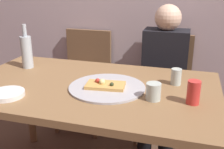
{
  "coord_description": "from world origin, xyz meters",
  "views": [
    {
      "loc": [
        0.55,
        -1.4,
        1.36
      ],
      "look_at": [
        0.12,
        0.08,
        0.81
      ],
      "focal_mm": 43.41,
      "sensor_mm": 36.0,
      "label": 1
    }
  ],
  "objects_px": {
    "dining_table": "(89,97)",
    "soda_can": "(194,92)",
    "chair_left": "(85,73)",
    "guest_in_sweater": "(163,72)",
    "tumbler_near": "(153,92)",
    "plate_stack": "(7,94)",
    "pizza_tray": "(107,87)",
    "wine_bottle": "(27,51)",
    "pizza_slice_last": "(105,85)",
    "wine_glass": "(176,77)",
    "chair_right": "(164,81)"
  },
  "relations": [
    {
      "from": "wine_glass",
      "to": "guest_in_sweater",
      "type": "distance_m",
      "value": 0.58
    },
    {
      "from": "tumbler_near",
      "to": "chair_right",
      "type": "bearing_deg",
      "value": 91.59
    },
    {
      "from": "pizza_tray",
      "to": "plate_stack",
      "type": "xyz_separation_m",
      "value": [
        -0.48,
        -0.26,
        0.01
      ]
    },
    {
      "from": "wine_bottle",
      "to": "dining_table",
      "type": "bearing_deg",
      "value": -19.49
    },
    {
      "from": "chair_left",
      "to": "tumbler_near",
      "type": "bearing_deg",
      "value": 129.12
    },
    {
      "from": "pizza_slice_last",
      "to": "tumbler_near",
      "type": "xyz_separation_m",
      "value": [
        0.29,
        -0.07,
        0.02
      ]
    },
    {
      "from": "wine_bottle",
      "to": "soda_can",
      "type": "height_order",
      "value": "wine_bottle"
    },
    {
      "from": "plate_stack",
      "to": "chair_left",
      "type": "relative_size",
      "value": 0.21
    },
    {
      "from": "soda_can",
      "to": "chair_right",
      "type": "distance_m",
      "value": 1.01
    },
    {
      "from": "chair_left",
      "to": "guest_in_sweater",
      "type": "height_order",
      "value": "guest_in_sweater"
    },
    {
      "from": "tumbler_near",
      "to": "soda_can",
      "type": "xyz_separation_m",
      "value": [
        0.2,
        0.01,
        0.02
      ]
    },
    {
      "from": "dining_table",
      "to": "soda_can",
      "type": "distance_m",
      "value": 0.62
    },
    {
      "from": "tumbler_near",
      "to": "guest_in_sweater",
      "type": "bearing_deg",
      "value": 91.89
    },
    {
      "from": "dining_table",
      "to": "plate_stack",
      "type": "xyz_separation_m",
      "value": [
        -0.36,
        -0.28,
        0.09
      ]
    },
    {
      "from": "plate_stack",
      "to": "chair_left",
      "type": "bearing_deg",
      "value": 90.57
    },
    {
      "from": "wine_bottle",
      "to": "tumbler_near",
      "type": "xyz_separation_m",
      "value": [
        0.93,
        -0.29,
        -0.07
      ]
    },
    {
      "from": "pizza_tray",
      "to": "guest_in_sweater",
      "type": "distance_m",
      "value": 0.77
    },
    {
      "from": "pizza_tray",
      "to": "guest_in_sweater",
      "type": "bearing_deg",
      "value": 70.8
    },
    {
      "from": "wine_glass",
      "to": "dining_table",
      "type": "bearing_deg",
      "value": -162.93
    },
    {
      "from": "pizza_slice_last",
      "to": "wine_bottle",
      "type": "bearing_deg",
      "value": 161.19
    },
    {
      "from": "tumbler_near",
      "to": "wine_glass",
      "type": "distance_m",
      "value": 0.27
    },
    {
      "from": "guest_in_sweater",
      "to": "tumbler_near",
      "type": "bearing_deg",
      "value": 91.89
    },
    {
      "from": "pizza_tray",
      "to": "tumbler_near",
      "type": "distance_m",
      "value": 0.29
    },
    {
      "from": "pizza_slice_last",
      "to": "guest_in_sweater",
      "type": "bearing_deg",
      "value": 70.34
    },
    {
      "from": "chair_right",
      "to": "guest_in_sweater",
      "type": "height_order",
      "value": "guest_in_sweater"
    },
    {
      "from": "dining_table",
      "to": "guest_in_sweater",
      "type": "distance_m",
      "value": 0.79
    },
    {
      "from": "pizza_tray",
      "to": "wine_glass",
      "type": "relative_size",
      "value": 4.54
    },
    {
      "from": "soda_can",
      "to": "guest_in_sweater",
      "type": "distance_m",
      "value": 0.84
    },
    {
      "from": "wine_glass",
      "to": "chair_right",
      "type": "distance_m",
      "value": 0.76
    },
    {
      "from": "pizza_tray",
      "to": "guest_in_sweater",
      "type": "xyz_separation_m",
      "value": [
        0.25,
        0.72,
        -0.12
      ]
    },
    {
      "from": "chair_right",
      "to": "guest_in_sweater",
      "type": "relative_size",
      "value": 0.77
    },
    {
      "from": "dining_table",
      "to": "plate_stack",
      "type": "distance_m",
      "value": 0.47
    },
    {
      "from": "wine_bottle",
      "to": "chair_left",
      "type": "height_order",
      "value": "wine_bottle"
    },
    {
      "from": "wine_bottle",
      "to": "plate_stack",
      "type": "bearing_deg",
      "value": -70.06
    },
    {
      "from": "dining_table",
      "to": "pizza_slice_last",
      "type": "bearing_deg",
      "value": -15.47
    },
    {
      "from": "wine_bottle",
      "to": "wine_glass",
      "type": "bearing_deg",
      "value": -2.04
    },
    {
      "from": "guest_in_sweater",
      "to": "plate_stack",
      "type": "bearing_deg",
      "value": 53.03
    },
    {
      "from": "tumbler_near",
      "to": "pizza_slice_last",
      "type": "bearing_deg",
      "value": 166.26
    },
    {
      "from": "chair_left",
      "to": "chair_right",
      "type": "height_order",
      "value": "same"
    },
    {
      "from": "soda_can",
      "to": "pizza_tray",
      "type": "bearing_deg",
      "value": 171.8
    },
    {
      "from": "pizza_tray",
      "to": "wine_bottle",
      "type": "bearing_deg",
      "value": 162.14
    },
    {
      "from": "wine_glass",
      "to": "tumbler_near",
      "type": "bearing_deg",
      "value": -111.19
    },
    {
      "from": "wine_bottle",
      "to": "tumbler_near",
      "type": "bearing_deg",
      "value": -17.28
    },
    {
      "from": "chair_left",
      "to": "chair_right",
      "type": "distance_m",
      "value": 0.74
    },
    {
      "from": "dining_table",
      "to": "chair_left",
      "type": "distance_m",
      "value": 0.94
    },
    {
      "from": "pizza_tray",
      "to": "chair_left",
      "type": "bearing_deg",
      "value": 119.63
    },
    {
      "from": "dining_table",
      "to": "tumbler_near",
      "type": "distance_m",
      "value": 0.43
    },
    {
      "from": "plate_stack",
      "to": "guest_in_sweater",
      "type": "relative_size",
      "value": 0.16
    },
    {
      "from": "dining_table",
      "to": "wine_bottle",
      "type": "height_order",
      "value": "wine_bottle"
    },
    {
      "from": "pizza_slice_last",
      "to": "chair_right",
      "type": "relative_size",
      "value": 0.26
    }
  ]
}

